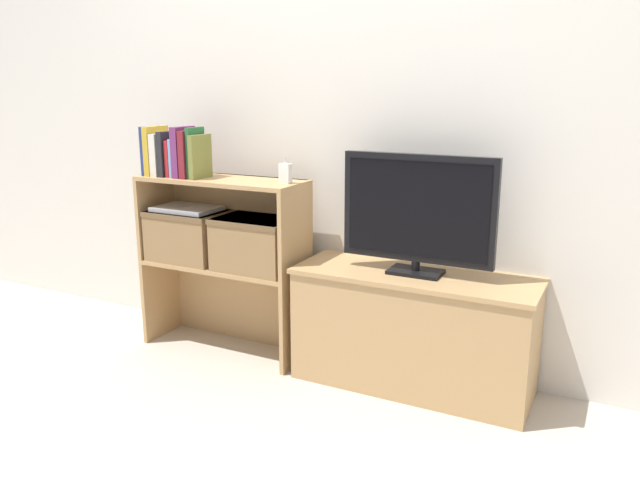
# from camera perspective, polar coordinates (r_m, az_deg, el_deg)

# --- Properties ---
(ground_plane) EXTENTS (16.00, 16.00, 0.00)m
(ground_plane) POSITION_cam_1_polar(r_m,az_deg,el_deg) (2.84, -1.37, -12.74)
(ground_plane) COLOR #BCB2A3
(wall_back) EXTENTS (10.00, 0.05, 2.40)m
(wall_back) POSITION_cam_1_polar(r_m,az_deg,el_deg) (2.89, 2.31, 12.44)
(wall_back) COLOR silver
(wall_back) RESTS_ON ground_plane
(tv_stand) EXTENTS (1.03, 0.38, 0.51)m
(tv_stand) POSITION_cam_1_polar(r_m,az_deg,el_deg) (2.73, 8.52, -8.15)
(tv_stand) COLOR tan
(tv_stand) RESTS_ON ground_plane
(tv) EXTENTS (0.64, 0.14, 0.50)m
(tv) POSITION_cam_1_polar(r_m,az_deg,el_deg) (2.58, 8.92, 2.59)
(tv) COLOR black
(tv) RESTS_ON tv_stand
(bookshelf_lower_tier) EXTENTS (0.82, 0.29, 0.44)m
(bookshelf_lower_tier) POSITION_cam_1_polar(r_m,az_deg,el_deg) (3.15, -8.07, -4.70)
(bookshelf_lower_tier) COLOR tan
(bookshelf_lower_tier) RESTS_ON ground_plane
(bookshelf_upper_tier) EXTENTS (0.82, 0.29, 0.42)m
(bookshelf_upper_tier) POSITION_cam_1_polar(r_m,az_deg,el_deg) (3.04, -8.35, 2.93)
(bookshelf_upper_tier) COLOR tan
(bookshelf_upper_tier) RESTS_ON bookshelf_lower_tier
(book_navy) EXTENTS (0.02, 0.14, 0.23)m
(book_navy) POSITION_cam_1_polar(r_m,az_deg,el_deg) (3.16, -15.12, 7.90)
(book_navy) COLOR navy
(book_navy) RESTS_ON bookshelf_upper_tier
(book_mustard) EXTENTS (0.03, 0.16, 0.23)m
(book_mustard) POSITION_cam_1_polar(r_m,az_deg,el_deg) (3.14, -14.74, 7.90)
(book_mustard) COLOR gold
(book_mustard) RESTS_ON bookshelf_upper_tier
(book_ivory) EXTENTS (0.04, 0.15, 0.20)m
(book_ivory) POSITION_cam_1_polar(r_m,az_deg,el_deg) (3.12, -14.22, 7.59)
(book_ivory) COLOR silver
(book_ivory) RESTS_ON bookshelf_upper_tier
(book_charcoal) EXTENTS (0.03, 0.14, 0.21)m
(book_charcoal) POSITION_cam_1_polar(r_m,az_deg,el_deg) (3.09, -13.64, 7.68)
(book_charcoal) COLOR #232328
(book_charcoal) RESTS_ON bookshelf_upper_tier
(book_crimson) EXTENTS (0.02, 0.12, 0.17)m
(book_crimson) POSITION_cam_1_polar(r_m,az_deg,el_deg) (3.07, -13.17, 7.30)
(book_crimson) COLOR #B22328
(book_crimson) RESTS_ON bookshelf_upper_tier
(book_skyblue) EXTENTS (0.02, 0.13, 0.18)m
(book_skyblue) POSITION_cam_1_polar(r_m,az_deg,el_deg) (3.06, -12.79, 7.36)
(book_skyblue) COLOR #709ECC
(book_skyblue) RESTS_ON bookshelf_upper_tier
(book_plum) EXTENTS (0.04, 0.15, 0.24)m
(book_plum) POSITION_cam_1_polar(r_m,az_deg,el_deg) (3.03, -12.37, 7.87)
(book_plum) COLOR #6B2D66
(book_plum) RESTS_ON bookshelf_upper_tier
(book_maroon) EXTENTS (0.03, 0.14, 0.22)m
(book_maroon) POSITION_cam_1_polar(r_m,az_deg,el_deg) (3.01, -11.76, 7.70)
(book_maroon) COLOR maroon
(book_maroon) RESTS_ON bookshelf_upper_tier
(book_forest) EXTENTS (0.02, 0.12, 0.24)m
(book_forest) POSITION_cam_1_polar(r_m,az_deg,el_deg) (2.99, -11.31, 7.83)
(book_forest) COLOR #286638
(book_forest) RESTS_ON bookshelf_upper_tier
(book_olive) EXTENTS (0.02, 0.15, 0.20)m
(book_olive) POSITION_cam_1_polar(r_m,az_deg,el_deg) (2.97, -10.90, 7.50)
(book_olive) COLOR olive
(book_olive) RESTS_ON bookshelf_upper_tier
(baby_monitor) EXTENTS (0.05, 0.04, 0.12)m
(baby_monitor) POSITION_cam_1_polar(r_m,az_deg,el_deg) (2.78, -3.18, 6.11)
(baby_monitor) COLOR white
(baby_monitor) RESTS_ON bookshelf_upper_tier
(storage_basket_left) EXTENTS (0.37, 0.26, 0.25)m
(storage_basket_left) POSITION_cam_1_polar(r_m,az_deg,el_deg) (3.13, -11.94, 0.62)
(storage_basket_left) COLOR #937047
(storage_basket_left) RESTS_ON bookshelf_lower_tier
(storage_basket_right) EXTENTS (0.37, 0.26, 0.25)m
(storage_basket_right) POSITION_cam_1_polar(r_m,az_deg,el_deg) (2.90, -5.91, -0.16)
(storage_basket_right) COLOR #937047
(storage_basket_right) RESTS_ON bookshelf_lower_tier
(laptop) EXTENTS (0.30, 0.21, 0.02)m
(laptop) POSITION_cam_1_polar(r_m,az_deg,el_deg) (3.11, -12.05, 2.82)
(laptop) COLOR #BCBCC1
(laptop) RESTS_ON storage_basket_left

